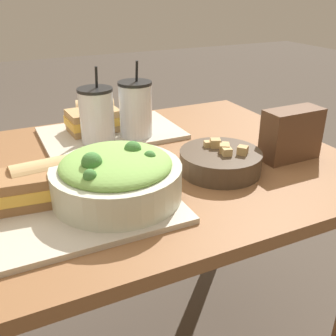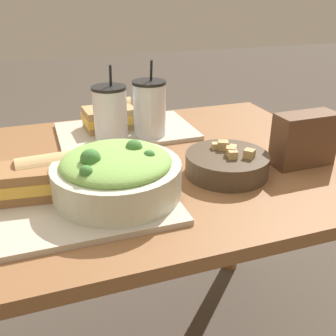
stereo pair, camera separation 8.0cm
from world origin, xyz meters
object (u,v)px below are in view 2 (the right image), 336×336
drink_cup_dark (110,115)px  drink_cup_red (150,110)px  sandwich_far (109,118)px  napkin_folded (53,170)px  salad_bowl (117,173)px  sandwich_near (20,182)px  soup_bowl (227,163)px  chip_bag (304,139)px  baguette_far (114,109)px  baguette_near (58,170)px

drink_cup_dark → drink_cup_red: bearing=0.0°
sandwich_far → napkin_folded: (-0.19, -0.23, -0.04)m
drink_cup_red → sandwich_far: bearing=137.8°
salad_bowl → sandwich_near: salad_bowl is taller
soup_bowl → drink_cup_dark: (-0.22, 0.29, 0.05)m
soup_bowl → sandwich_far: bearing=118.1°
drink_cup_red → drink_cup_dark: bearing=-180.0°
chip_bag → napkin_folded: (-0.59, 0.16, -0.06)m
sandwich_far → chip_bag: 0.56m
sandwich_far → drink_cup_dark: drink_cup_dark is taller
drink_cup_dark → chip_bag: bearing=-35.5°
salad_bowl → drink_cup_red: size_ratio=1.25×
sandwich_near → sandwich_far: size_ratio=1.01×
soup_bowl → baguette_far: size_ratio=1.50×
soup_bowl → drink_cup_red: bearing=109.6°
sandwich_far → sandwich_near: bearing=-129.3°
baguette_near → drink_cup_red: drink_cup_red is taller
baguette_far → sandwich_near: bearing=159.6°
sandwich_near → drink_cup_red: bearing=42.9°
sandwich_far → napkin_folded: size_ratio=0.78×
sandwich_near → napkin_folded: 0.16m
salad_bowl → baguette_far: (0.10, 0.48, -0.01)m
baguette_near → drink_cup_dark: drink_cup_dark is taller
chip_bag → drink_cup_red: bearing=134.8°
baguette_near → chip_bag: 0.59m
napkin_folded → sandwich_near: bearing=-118.5°
baguette_near → baguette_far: bearing=-31.0°
sandwich_near → drink_cup_red: (0.36, 0.27, 0.04)m
sandwich_near → drink_cup_dark: size_ratio=0.76×
baguette_far → chip_bag: size_ratio=0.85×
sandwich_far → drink_cup_red: size_ratio=0.73×
sandwich_near → baguette_near: bearing=21.1°
salad_bowl → baguette_far: size_ratio=2.04×
chip_bag → salad_bowl: bearing=-178.1°
drink_cup_red → chip_bag: size_ratio=1.39×
salad_bowl → chip_bag: size_ratio=1.74×
baguette_far → salad_bowl: bearing=-177.6°
salad_bowl → sandwich_far: salad_bowl is taller
drink_cup_dark → soup_bowl: bearing=-53.2°
soup_bowl → sandwich_near: size_ratio=1.24×
soup_bowl → sandwich_near: (-0.46, 0.02, 0.02)m
salad_bowl → sandwich_near: size_ratio=1.68×
baguette_near → chip_bag: bearing=-99.0°
salad_bowl → napkin_folded: size_ratio=1.32×
chip_bag → sandwich_near: bearing=176.3°
sandwich_near → drink_cup_red: drink_cup_red is taller
sandwich_far → chip_bag: (0.41, -0.39, 0.02)m
soup_bowl → drink_cup_red: (-0.10, 0.29, 0.06)m
drink_cup_red → chip_bag: 0.43m
sandwich_near → baguette_far: baguette_far is taller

